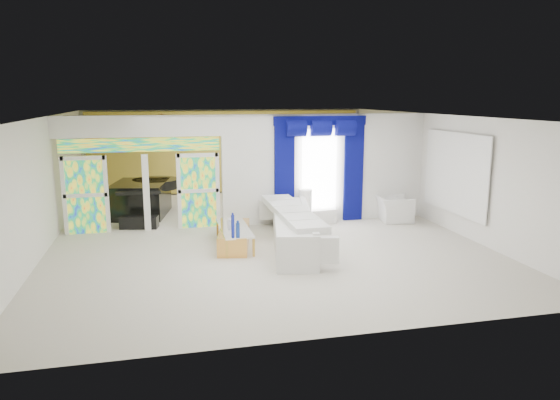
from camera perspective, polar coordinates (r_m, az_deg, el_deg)
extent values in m
plane|color=#B7AF9E|center=(13.34, -2.42, -3.70)|extent=(12.00, 12.00, 0.00)
cube|color=white|center=(14.52, 5.18, 3.55)|extent=(5.70, 0.18, 3.00)
cube|color=white|center=(13.69, -15.23, 7.88)|extent=(4.30, 0.18, 0.55)
cube|color=#994C3F|center=(14.02, -20.69, 0.50)|extent=(0.95, 0.04, 2.00)
cube|color=#994C3F|center=(13.92, -9.00, 1.03)|extent=(0.95, 0.04, 2.00)
cube|color=#994C3F|center=(13.73, -15.13, 5.90)|extent=(4.00, 0.05, 0.35)
cube|color=white|center=(14.36, 4.35, 3.27)|extent=(1.00, 0.02, 2.30)
cube|color=#030842|center=(14.07, 0.49, 2.93)|extent=(0.55, 0.10, 2.80)
cube|color=#030842|center=(14.66, 8.12, 3.16)|extent=(0.55, 0.10, 2.80)
cube|color=#030842|center=(14.20, 4.47, 8.74)|extent=(2.60, 0.12, 0.25)
cube|color=white|center=(13.89, 18.83, 2.83)|extent=(0.04, 2.70, 1.90)
cube|color=gold|center=(18.81, -5.79, 5.33)|extent=(9.70, 0.12, 2.90)
cube|color=silver|center=(12.16, 1.43, -3.31)|extent=(1.64, 4.13, 0.77)
cube|color=gold|center=(12.24, -5.07, -4.06)|extent=(1.03, 2.05, 0.44)
cube|color=white|center=(14.38, 3.95, -1.82)|extent=(1.19, 0.51, 0.38)
cylinder|color=white|center=(14.19, 2.82, 0.01)|extent=(0.36, 0.36, 0.58)
imported|color=silver|center=(14.97, 12.42, -0.91)|extent=(1.08, 1.20, 0.70)
cube|color=black|center=(15.81, -15.15, 0.13)|extent=(1.81, 2.18, 0.98)
cube|color=black|center=(14.32, -15.29, -2.37)|extent=(1.04, 0.56, 0.33)
cube|color=#A58A52|center=(15.60, -20.37, -0.72)|extent=(0.60, 0.56, 0.78)
sphere|color=gold|center=(16.08, -12.95, 8.19)|extent=(0.60, 0.60, 0.60)
cylinder|color=silver|center=(11.94, -4.80, -3.02)|extent=(0.10, 0.10, 0.14)
cylinder|color=navy|center=(12.22, -5.25, -2.33)|extent=(0.08, 0.08, 0.29)
cylinder|color=navy|center=(11.68, -4.68, -3.12)|extent=(0.09, 0.09, 0.23)
cylinder|color=white|center=(12.40, -5.59, -2.57)|extent=(0.11, 0.11, 0.11)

